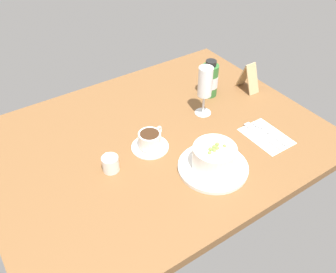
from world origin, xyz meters
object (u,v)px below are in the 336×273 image
(porridge_bowl, at_px, (214,159))
(cutlery_setting, at_px, (265,135))
(menu_card, at_px, (249,77))
(creamer_jug, at_px, (110,163))
(wine_glass, at_px, (205,84))
(sauce_bottle_green, at_px, (210,80))
(coffee_cup, at_px, (150,141))

(porridge_bowl, relative_size, cutlery_setting, 1.27)
(porridge_bowl, xyz_separation_m, menu_card, (0.40, 0.27, 0.02))
(creamer_jug, distance_m, wine_glass, 0.43)
(wine_glass, relative_size, sauce_bottle_green, 1.28)
(wine_glass, bearing_deg, cutlery_setting, -66.58)
(cutlery_setting, bearing_deg, porridge_bowl, -174.74)
(porridge_bowl, xyz_separation_m, wine_glass, (0.15, 0.24, 0.08))
(wine_glass, height_order, sauce_bottle_green, wine_glass)
(porridge_bowl, bearing_deg, wine_glass, 57.93)
(coffee_cup, height_order, sauce_bottle_green, sauce_bottle_green)
(creamer_jug, distance_m, menu_card, 0.66)
(porridge_bowl, bearing_deg, menu_card, 34.37)
(coffee_cup, distance_m, menu_card, 0.51)
(cutlery_setting, bearing_deg, menu_card, 59.06)
(porridge_bowl, height_order, coffee_cup, porridge_bowl)
(porridge_bowl, relative_size, coffee_cup, 1.76)
(wine_glass, bearing_deg, porridge_bowl, -122.07)
(cutlery_setting, distance_m, wine_glass, 0.27)
(cutlery_setting, distance_m, menu_card, 0.29)
(porridge_bowl, distance_m, coffee_cup, 0.22)
(coffee_cup, xyz_separation_m, sauce_bottle_green, (0.35, 0.14, 0.04))
(wine_glass, xyz_separation_m, menu_card, (0.24, 0.03, -0.07))
(porridge_bowl, bearing_deg, creamer_jug, 146.89)
(creamer_jug, bearing_deg, cutlery_setting, -16.09)
(coffee_cup, relative_size, sauce_bottle_green, 0.84)
(porridge_bowl, xyz_separation_m, cutlery_setting, (0.25, 0.02, -0.04))
(porridge_bowl, distance_m, sauce_bottle_green, 0.41)
(cutlery_setting, height_order, coffee_cup, coffee_cup)
(wine_glass, distance_m, menu_card, 0.25)
(sauce_bottle_green, bearing_deg, coffee_cup, -158.68)
(sauce_bottle_green, distance_m, menu_card, 0.16)
(menu_card, bearing_deg, porridge_bowl, -145.63)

